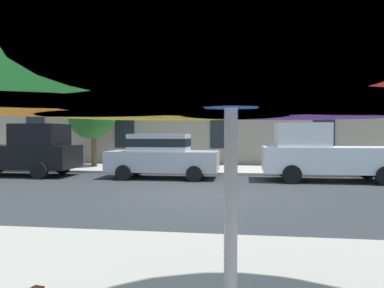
# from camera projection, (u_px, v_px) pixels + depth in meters

# --- Properties ---
(ground_plane) EXTENTS (120.00, 120.00, 0.00)m
(ground_plane) POSITION_uv_depth(u_px,v_px,m) (202.00, 195.00, 10.74)
(ground_plane) COLOR #2D3033
(sidewalk_far) EXTENTS (56.00, 3.60, 0.12)m
(sidewalk_far) POSITION_uv_depth(u_px,v_px,m) (218.00, 170.00, 17.47)
(sidewalk_far) COLOR #B2ADA3
(sidewalk_far) RESTS_ON ground
(apartment_building) EXTENTS (47.91, 12.08, 12.80)m
(apartment_building) POSITION_uv_depth(u_px,v_px,m) (226.00, 67.00, 25.38)
(apartment_building) COLOR gray
(apartment_building) RESTS_ON ground
(pickup_black) EXTENTS (5.10, 2.12, 2.20)m
(pickup_black) POSITION_uv_depth(u_px,v_px,m) (22.00, 152.00, 15.47)
(pickup_black) COLOR black
(pickup_black) RESTS_ON ground
(sedan_silver) EXTENTS (4.40, 1.98, 1.78)m
(sedan_silver) POSITION_uv_depth(u_px,v_px,m) (162.00, 155.00, 14.65)
(sedan_silver) COLOR #A8AAB2
(sedan_silver) RESTS_ON ground
(pickup_white) EXTENTS (5.10, 2.12, 2.20)m
(pickup_white) POSITION_uv_depth(u_px,v_px,m) (325.00, 154.00, 13.79)
(pickup_white) COLOR silver
(pickup_white) RESTS_ON ground
(street_tree_left) EXTENTS (2.46, 2.44, 3.95)m
(street_tree_left) POSITION_uv_depth(u_px,v_px,m) (94.00, 114.00, 18.66)
(street_tree_left) COLOR brown
(street_tree_left) RESTS_ON ground
(patio_umbrella) EXTENTS (3.53, 3.28, 2.57)m
(patio_umbrella) POSITION_uv_depth(u_px,v_px,m) (231.00, 44.00, 1.61)
(patio_umbrella) COLOR silver
(patio_umbrella) RESTS_ON ground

